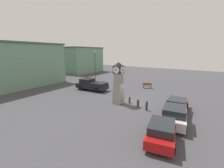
% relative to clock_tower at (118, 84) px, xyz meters
% --- Properties ---
extents(ground_plane, '(85.00, 85.00, 0.00)m').
position_rel_clock_tower_xyz_m(ground_plane, '(1.07, -1.03, -2.48)').
color(ground_plane, '#424247').
extents(clock_tower, '(1.39, 1.32, 5.04)m').
position_rel_clock_tower_xyz_m(clock_tower, '(0.00, 0.00, 0.00)').
color(clock_tower, gray).
rests_on(clock_tower, ground_plane).
extents(bollard_near_tower, '(0.24, 0.24, 0.85)m').
position_rel_clock_tower_xyz_m(bollard_near_tower, '(0.74, -1.18, -2.05)').
color(bollard_near_tower, brown).
rests_on(bollard_near_tower, ground_plane).
extents(bollard_mid_row, '(0.28, 0.28, 0.95)m').
position_rel_clock_tower_xyz_m(bollard_mid_row, '(0.15, -2.59, -2.00)').
color(bollard_mid_row, brown).
rests_on(bollard_mid_row, ground_plane).
extents(bollard_far_row, '(0.24, 0.24, 1.04)m').
position_rel_clock_tower_xyz_m(bollard_far_row, '(-0.26, -3.78, -1.95)').
color(bollard_far_row, '#333338').
rests_on(bollard_far_row, ground_plane).
extents(car_navy_sedan, '(4.53, 2.58, 1.47)m').
position_rel_clock_tower_xyz_m(car_navy_sedan, '(-5.02, -6.79, -1.73)').
color(car_navy_sedan, '#A51111').
rests_on(car_navy_sedan, ground_plane).
extents(car_near_tower, '(4.36, 2.52, 1.65)m').
position_rel_clock_tower_xyz_m(car_near_tower, '(-1.91, -6.95, -1.65)').
color(car_near_tower, silver).
rests_on(car_near_tower, ground_plane).
extents(car_by_building, '(4.07, 2.11, 1.43)m').
position_rel_clock_tower_xyz_m(car_by_building, '(1.32, -6.52, -1.74)').
color(car_by_building, '#A51111').
rests_on(car_by_building, ground_plane).
extents(pickup_truck, '(2.68, 5.45, 1.85)m').
position_rel_clock_tower_xyz_m(pickup_truck, '(2.99, 7.06, -1.55)').
color(pickup_truck, black).
rests_on(pickup_truck, ground_plane).
extents(bench, '(1.32, 1.63, 0.90)m').
position_rel_clock_tower_xyz_m(bench, '(9.49, 0.00, -1.95)').
color(bench, brown).
rests_on(bench, ground_plane).
extents(street_lamp_near_road, '(0.50, 0.24, 6.42)m').
position_rel_clock_tower_xyz_m(street_lamp_near_road, '(11.55, 13.67, 1.23)').
color(street_lamp_near_road, '#333338').
rests_on(street_lamp_near_road, ground_plane).
extents(warehouse_blue_far, '(20.01, 12.49, 7.86)m').
position_rel_clock_tower_xyz_m(warehouse_blue_far, '(-4.35, 21.62, 1.46)').
color(warehouse_blue_far, gray).
rests_on(warehouse_blue_far, ground_plane).
extents(storefront_low_left, '(13.59, 10.61, 7.61)m').
position_rel_clock_tower_xyz_m(storefront_low_left, '(17.92, 25.49, 1.33)').
color(storefront_low_left, gray).
rests_on(storefront_low_left, ground_plane).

